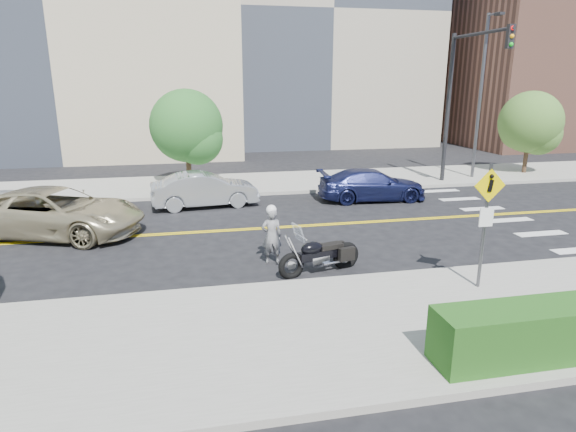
# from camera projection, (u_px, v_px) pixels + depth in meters

# --- Properties ---
(ground_plane) EXTENTS (120.00, 120.00, 0.00)m
(ground_plane) POSITION_uv_depth(u_px,v_px,m) (266.00, 228.00, 16.82)
(ground_plane) COLOR black
(ground_plane) RESTS_ON ground
(sidewalk_near) EXTENTS (60.00, 5.00, 0.15)m
(sidewalk_near) POSITION_uv_depth(u_px,v_px,m) (324.00, 330.00, 9.72)
(sidewalk_near) COLOR #9E9B91
(sidewalk_near) RESTS_ON ground_plane
(sidewalk_far) EXTENTS (60.00, 5.00, 0.15)m
(sidewalk_far) POSITION_uv_depth(u_px,v_px,m) (242.00, 184.00, 23.88)
(sidewalk_far) COLOR #9E9B91
(sidewalk_far) RESTS_ON ground_plane
(building_mid) EXTENTS (18.00, 14.00, 20.00)m
(building_mid) POSITION_uv_depth(u_px,v_px,m) (310.00, 20.00, 40.24)
(building_mid) COLOR #A39984
(building_mid) RESTS_ON ground_plane
(building_right) EXTENTS (14.00, 12.00, 12.00)m
(building_right) POSITION_uv_depth(u_px,v_px,m) (541.00, 69.00, 39.14)
(building_right) COLOR #8C5947
(building_right) RESTS_ON ground_plane
(lamp_post) EXTENTS (0.16, 0.16, 8.00)m
(lamp_post) POSITION_uv_depth(u_px,v_px,m) (480.00, 98.00, 24.17)
(lamp_post) COLOR #4C4C51
(lamp_post) RESTS_ON sidewalk_far
(traffic_light) EXTENTS (0.28, 4.50, 7.00)m
(traffic_light) POSITION_uv_depth(u_px,v_px,m) (460.00, 88.00, 22.30)
(traffic_light) COLOR black
(traffic_light) RESTS_ON sidewalk_far
(pedestrian_sign) EXTENTS (0.78, 0.08, 3.00)m
(pedestrian_sign) POSITION_uv_depth(u_px,v_px,m) (486.00, 214.00, 11.15)
(pedestrian_sign) COLOR #4C4C51
(pedestrian_sign) RESTS_ON sidewalk_near
(motorcyclist) EXTENTS (0.59, 0.39, 1.70)m
(motorcyclist) POSITION_uv_depth(u_px,v_px,m) (272.00, 234.00, 13.35)
(motorcyclist) COLOR #B9B9BE
(motorcyclist) RESTS_ON ground
(motorcycle) EXTENTS (2.46, 1.31, 1.43)m
(motorcycle) POSITION_uv_depth(u_px,v_px,m) (320.00, 247.00, 12.73)
(motorcycle) COLOR black
(motorcycle) RESTS_ON ground
(suv) EXTENTS (6.27, 4.42, 1.59)m
(suv) POSITION_uv_depth(u_px,v_px,m) (56.00, 212.00, 15.83)
(suv) COLOR tan
(suv) RESTS_ON ground
(parked_car_silver) EXTENTS (4.42, 1.95, 1.41)m
(parked_car_silver) POSITION_uv_depth(u_px,v_px,m) (205.00, 190.00, 19.59)
(parked_car_silver) COLOR #ABAFB3
(parked_car_silver) RESTS_ON ground
(parked_car_blue) EXTENTS (4.72, 2.14, 1.34)m
(parked_car_blue) POSITION_uv_depth(u_px,v_px,m) (372.00, 185.00, 20.71)
(parked_car_blue) COLOR #1A2050
(parked_car_blue) RESTS_ON ground
(tree_far_a) EXTENTS (3.41, 3.41, 4.67)m
(tree_far_a) POSITION_uv_depth(u_px,v_px,m) (186.00, 126.00, 22.59)
(tree_far_a) COLOR #382619
(tree_far_a) RESTS_ON ground
(tree_far_b) EXTENTS (3.27, 3.27, 4.52)m
(tree_far_b) POSITION_uv_depth(u_px,v_px,m) (530.00, 122.00, 25.75)
(tree_far_b) COLOR #382619
(tree_far_b) RESTS_ON ground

